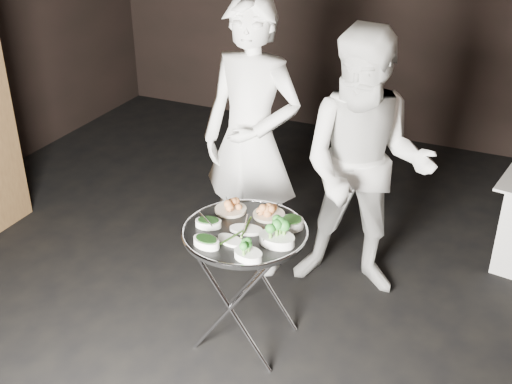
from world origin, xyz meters
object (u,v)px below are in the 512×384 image
at_px(tray_stand, 245,281).
at_px(waiter_left, 252,141).
at_px(serving_tray, 245,232).
at_px(waiter_right, 365,167).

distance_m(tray_stand, waiter_left, 0.99).
bearing_deg(waiter_left, serving_tray, -64.33).
xyz_separation_m(waiter_left, waiter_right, (0.76, 0.05, -0.06)).
bearing_deg(serving_tray, waiter_right, 61.64).
bearing_deg(waiter_left, tray_stand, -64.33).
xyz_separation_m(tray_stand, waiter_left, (-0.32, 0.78, 0.53)).
xyz_separation_m(serving_tray, waiter_right, (0.45, 0.83, 0.13)).
bearing_deg(waiter_right, waiter_left, 174.24).
height_order(tray_stand, waiter_right, waiter_right).
xyz_separation_m(serving_tray, waiter_left, (-0.32, 0.78, 0.19)).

